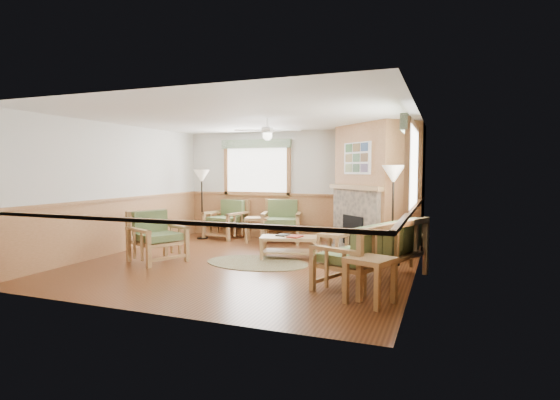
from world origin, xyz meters
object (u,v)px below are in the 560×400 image
(end_table_chairs, at_px, (257,230))
(sofa, at_px, (373,251))
(end_table_sofa, at_px, (370,280))
(footstool, at_px, (333,244))
(armchair_left, at_px, (157,236))
(coffee_table, at_px, (289,248))
(floor_lamp_left, at_px, (202,204))
(armchair_back_right, at_px, (282,221))
(armchair_back_left, at_px, (226,219))
(floor_lamp_right, at_px, (393,215))

(end_table_chairs, bearing_deg, sofa, -41.12)
(end_table_sofa, xyz_separation_m, footstool, (-1.25, 3.06, -0.09))
(armchair_left, xyz_separation_m, coffee_table, (2.24, 1.15, -0.26))
(floor_lamp_left, bearing_deg, footstool, -13.19)
(footstool, bearing_deg, end_table_sofa, -67.81)
(sofa, distance_m, armchair_back_right, 4.09)
(sofa, relative_size, footstool, 4.17)
(armchair_back_left, bearing_deg, armchair_back_right, 11.86)
(floor_lamp_left, bearing_deg, coffee_table, -28.56)
(armchair_left, xyz_separation_m, floor_lamp_right, (4.20, 1.30, 0.44))
(end_table_chairs, relative_size, footstool, 1.20)
(sofa, height_order, floor_lamp_right, floor_lamp_right)
(armchair_back_left, height_order, coffee_table, armchair_back_left)
(sofa, xyz_separation_m, armchair_back_left, (-4.20, 3.09, 0.00))
(armchair_back_right, xyz_separation_m, armchair_left, (-1.39, -3.01, -0.03))
(armchair_back_right, xyz_separation_m, end_table_sofa, (2.81, -4.19, -0.20))
(end_table_chairs, bearing_deg, end_table_sofa, -49.47)
(armchair_back_right, xyz_separation_m, floor_lamp_right, (2.81, -1.70, 0.41))
(armchair_back_right, distance_m, floor_lamp_right, 3.31)
(end_table_sofa, relative_size, floor_lamp_left, 0.35)
(armchair_back_left, height_order, floor_lamp_left, floor_lamp_left)
(armchair_back_left, relative_size, end_table_sofa, 1.59)
(sofa, relative_size, end_table_sofa, 3.44)
(coffee_table, bearing_deg, floor_lamp_left, 136.02)
(armchair_back_right, relative_size, coffee_table, 0.93)
(sofa, height_order, armchair_back_left, armchair_back_left)
(floor_lamp_left, bearing_deg, sofa, -30.68)
(armchair_back_right, relative_size, armchair_left, 1.06)
(coffee_table, height_order, floor_lamp_left, floor_lamp_left)
(end_table_chairs, distance_m, footstool, 2.26)
(armchair_back_left, bearing_deg, sofa, -24.47)
(floor_lamp_right, bearing_deg, floor_lamp_left, 163.74)
(end_table_sofa, bearing_deg, coffee_table, 130.09)
(sofa, bearing_deg, end_table_chairs, -109.43)
(armchair_back_left, xyz_separation_m, armchair_left, (0.13, -3.01, -0.00))
(end_table_chairs, distance_m, floor_lamp_right, 3.68)
(end_table_sofa, bearing_deg, sofa, 96.76)
(floor_lamp_left, bearing_deg, floor_lamp_right, -16.26)
(floor_lamp_right, bearing_deg, coffee_table, -175.38)
(armchair_back_left, distance_m, floor_lamp_right, 4.68)
(armchair_left, relative_size, end_table_chairs, 1.60)
(armchair_left, height_order, end_table_chairs, armchair_left)
(sofa, height_order, floor_lamp_left, floor_lamp_left)
(coffee_table, distance_m, footstool, 1.02)
(end_table_sofa, relative_size, footstool, 1.21)
(armchair_back_right, bearing_deg, footstool, -51.00)
(end_table_chairs, height_order, floor_lamp_left, floor_lamp_left)
(floor_lamp_right, bearing_deg, end_table_chairs, 157.05)
(footstool, distance_m, floor_lamp_right, 1.54)
(coffee_table, relative_size, end_table_sofa, 1.80)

